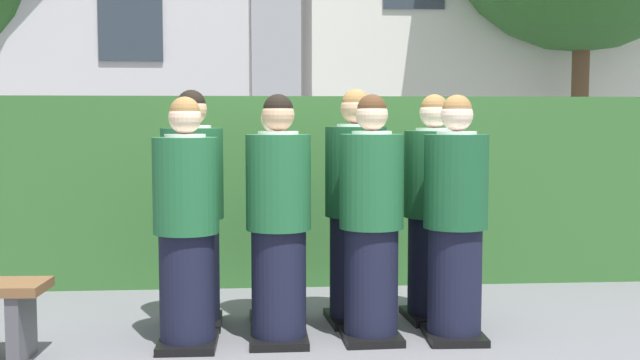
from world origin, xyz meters
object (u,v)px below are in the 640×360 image
Objects in this scene: student_rear_row_0 at (193,214)px; student_rear_row_3 at (433,213)px; student_rear_row_1 at (276,218)px; student_front_row_1 at (279,225)px; student_front_row_2 at (371,224)px; student_rear_row_2 at (355,212)px; student_front_row_3 at (455,224)px; student_front_row_0 at (186,229)px.

student_rear_row_0 is 1.02× the size of student_rear_row_3.
student_rear_row_0 is 1.73m from student_rear_row_3.
student_rear_row_1 is at bearing -178.48° from student_rear_row_3.
student_rear_row_3 reaches higher than student_rear_row_1.
student_front_row_1 and student_front_row_2 have the same top height.
student_front_row_1 is 0.97× the size of student_rear_row_2.
student_front_row_3 is 0.77m from student_rear_row_2.
student_rear_row_2 is (1.15, 0.01, 0.00)m from student_rear_row_0.
student_rear_row_0 is 0.59m from student_rear_row_1.
student_front_row_1 reaches higher than student_front_row_0.
student_front_row_3 is at bearing -14.64° from student_rear_row_0.
student_rear_row_2 reaches higher than student_front_row_1.
student_rear_row_2 is (0.57, -0.00, 0.04)m from student_rear_row_1.
student_front_row_1 is 0.61m from student_front_row_2.
student_rear_row_0 reaches higher than student_front_row_1.
student_front_row_1 is 1.02× the size of student_rear_row_1.
student_front_row_2 reaches higher than student_front_row_3.
student_rear_row_0 is 1.04× the size of student_rear_row_1.
student_front_row_2 is at bearing -19.90° from student_rear_row_0.
student_front_row_2 is 0.45m from student_rear_row_2.
student_rear_row_3 is (0.52, 0.48, 0.01)m from student_front_row_2.
student_rear_row_1 is at bearing 1.50° from student_rear_row_0.
student_rear_row_1 is 0.97× the size of student_rear_row_3.
student_rear_row_3 reaches higher than student_front_row_1.
student_rear_row_1 is at bearing 157.98° from student_front_row_3.
student_front_row_1 is 1.00× the size of student_front_row_3.
student_front_row_0 is 0.59m from student_front_row_1.
student_front_row_1 is 1.17m from student_front_row_3.
student_front_row_2 is 0.97× the size of student_rear_row_0.
student_rear_row_2 is 0.57m from student_rear_row_3.
student_rear_row_1 is at bearing 179.86° from student_rear_row_2.
student_front_row_3 reaches higher than student_rear_row_1.
student_front_row_3 is 1.02× the size of student_rear_row_1.
student_front_row_3 is (1.17, -0.01, -0.00)m from student_front_row_1.
student_rear_row_0 reaches higher than student_front_row_2.
student_front_row_1 is 1.24m from student_rear_row_3.
student_front_row_1 is 1.00× the size of student_front_row_2.
student_rear_row_2 is 1.02× the size of student_rear_row_3.
student_front_row_0 is 0.98× the size of student_rear_row_3.
student_rear_row_3 is (0.57, 0.03, -0.02)m from student_rear_row_2.
student_rear_row_0 is at bearing 142.66° from student_front_row_1.
student_front_row_1 is at bearing -156.29° from student_rear_row_3.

